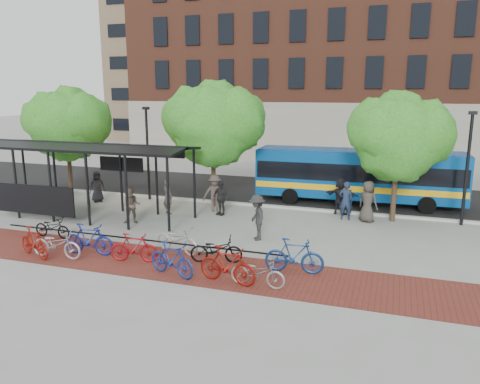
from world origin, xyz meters
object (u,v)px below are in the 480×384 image
(bike_11, at_px, (294,256))
(pedestrian_5, at_px, (341,196))
(bus_shelter, at_px, (83,155))
(bike_10, at_px, (258,272))
(tree_a, at_px, (68,122))
(pedestrian_7, at_px, (346,201))
(bike_0, at_px, (52,227))
(bike_9, at_px, (227,265))
(lamp_post_right, at_px, (467,165))
(bike_2, at_px, (56,244))
(bike_7, at_px, (172,259))
(tree_b, at_px, (215,121))
(bike_3, at_px, (89,239))
(bike_1, at_px, (34,242))
(lamp_post_left, at_px, (148,151))
(tree_c, at_px, (400,134))
(bike_8, at_px, (216,249))
(pedestrian_4, at_px, (221,198))
(bike_5, at_px, (134,248))
(pedestrian_9, at_px, (257,217))
(pedestrian_1, at_px, (168,196))
(pedestrian_0, at_px, (97,187))
(pedestrian_3, at_px, (215,193))
(bike_6, at_px, (177,239))
(pedestrian_6, at_px, (368,202))
(pedestrian_8, at_px, (132,205))

(bike_11, xyz_separation_m, pedestrian_5, (0.57, 8.16, 0.31))
(bus_shelter, xyz_separation_m, bike_10, (10.25, -5.39, -2.53))
(tree_a, xyz_separation_m, pedestrian_7, (15.78, -0.50, -3.32))
(bike_0, height_order, bike_9, bike_9)
(lamp_post_right, bearing_deg, bike_2, -147.33)
(bike_11, bearing_deg, bike_7, 107.51)
(tree_a, height_order, bike_0, tree_a)
(tree_a, relative_size, tree_b, 0.96)
(bike_0, xyz_separation_m, bike_9, (8.48, -2.07, 0.15))
(bike_3, bearing_deg, bus_shelter, 30.31)
(bike_1, relative_size, bike_10, 1.03)
(lamp_post_left, relative_size, bike_10, 2.86)
(tree_c, distance_m, lamp_post_left, 13.16)
(bike_2, bearing_deg, bike_8, -78.72)
(bike_9, bearing_deg, pedestrian_4, 31.42)
(bike_9, relative_size, pedestrian_7, 1.09)
(bike_1, relative_size, bike_5, 1.05)
(bike_2, bearing_deg, bike_3, -56.89)
(bus_shelter, relative_size, pedestrian_9, 5.61)
(pedestrian_1, bearing_deg, bike_2, 112.87)
(pedestrian_0, bearing_deg, bike_9, -82.63)
(tree_b, relative_size, bike_11, 3.25)
(pedestrian_7, bearing_deg, pedestrian_9, 46.48)
(bike_1, distance_m, pedestrian_9, 8.51)
(pedestrian_4, bearing_deg, bike_3, -85.68)
(bike_11, height_order, pedestrian_7, pedestrian_7)
(bike_8, bearing_deg, tree_c, -53.15)
(bike_1, height_order, bike_2, bike_1)
(bike_10, relative_size, pedestrian_7, 0.97)
(bike_2, bearing_deg, pedestrian_1, -10.65)
(bike_2, distance_m, pedestrian_1, 7.00)
(bike_9, relative_size, pedestrian_3, 1.07)
(lamp_post_right, height_order, pedestrian_5, lamp_post_right)
(tree_b, height_order, bike_10, tree_b)
(bike_2, relative_size, bike_5, 1.14)
(bike_6, relative_size, bike_8, 1.07)
(tree_b, xyz_separation_m, bike_10, (5.02, -9.22, -3.99))
(lamp_post_right, xyz_separation_m, bike_10, (-6.89, -9.47, -2.28))
(bike_2, xyz_separation_m, pedestrian_1, (0.99, 6.93, 0.35))
(tree_a, height_order, lamp_post_left, tree_a)
(pedestrian_4, distance_m, pedestrian_7, 5.99)
(tree_b, relative_size, pedestrian_4, 3.75)
(pedestrian_6, height_order, pedestrian_8, pedestrian_6)
(pedestrian_1, bearing_deg, pedestrian_8, 101.03)
(tree_c, xyz_separation_m, bike_6, (-7.73, -7.20, -3.53))
(lamp_post_right, relative_size, pedestrian_1, 2.92)
(bike_11, distance_m, pedestrian_4, 7.93)
(tree_b, distance_m, bike_0, 9.37)
(pedestrian_0, xyz_separation_m, pedestrian_9, (10.16, -3.58, 0.10))
(bike_2, bearing_deg, pedestrian_7, -50.26)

